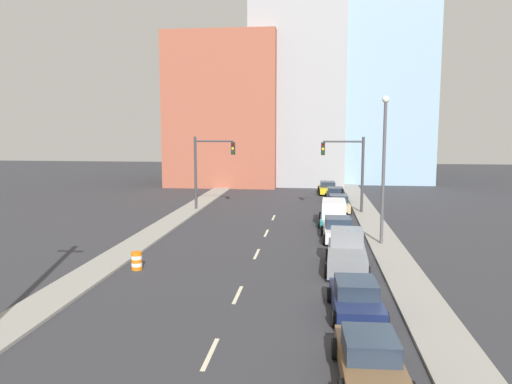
{
  "coord_description": "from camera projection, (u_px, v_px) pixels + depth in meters",
  "views": [
    {
      "loc": [
        3.3,
        -7.39,
        7.34
      ],
      "look_at": [
        -1.39,
        32.63,
        2.2
      ],
      "focal_mm": 35.0,
      "sensor_mm": 36.0,
      "label": 1
    }
  ],
  "objects": [
    {
      "name": "lane_stripe_at_14m",
      "position": [
        238.0,
        295.0,
        22.16
      ],
      "size": [
        0.16,
        2.4,
        0.01
      ],
      "primitive_type": "cube",
      "color": "beige",
      "rests_on": "ground"
    },
    {
      "name": "sedan_black",
      "position": [
        335.0,
        195.0,
        50.17
      ],
      "size": [
        2.05,
        4.49,
        1.46
      ],
      "rotation": [
        0.0,
        0.0,
        -0.01
      ],
      "color": "black",
      "rests_on": "ground"
    },
    {
      "name": "sedan_brown",
      "position": [
        370.0,
        359.0,
        14.57
      ],
      "size": [
        2.12,
        4.28,
        1.39
      ],
      "rotation": [
        0.0,
        0.0,
        0.03
      ],
      "color": "brown",
      "rests_on": "ground"
    },
    {
      "name": "lane_stripe_at_33m",
      "position": [
        274.0,
        218.0,
        41.34
      ],
      "size": [
        0.16,
        2.4,
        0.01
      ],
      "primitive_type": "cube",
      "color": "beige",
      "rests_on": "ground"
    },
    {
      "name": "sidewalk_left",
      "position": [
        210.0,
        197.0,
        53.53
      ],
      "size": [
        2.06,
        89.41,
        0.13
      ],
      "color": "gray",
      "rests_on": "ground"
    },
    {
      "name": "lane_stripe_at_27m",
      "position": [
        266.0,
        233.0,
        35.2
      ],
      "size": [
        0.16,
        2.4,
        0.01
      ],
      "primitive_type": "cube",
      "color": "beige",
      "rests_on": "ground"
    },
    {
      "name": "lane_stripe_at_21m",
      "position": [
        257.0,
        254.0,
        29.37
      ],
      "size": [
        0.16,
        2.4,
        0.01
      ],
      "primitive_type": "cube",
      "color": "beige",
      "rests_on": "ground"
    },
    {
      "name": "traffic_signal_right",
      "position": [
        351.0,
        165.0,
        43.01
      ],
      "size": [
        3.71,
        0.35,
        6.63
      ],
      "color": "#38383D",
      "rests_on": "ground"
    },
    {
      "name": "pickup_truck_gray",
      "position": [
        347.0,
        253.0,
        26.18
      ],
      "size": [
        2.38,
        5.31,
        2.03
      ],
      "rotation": [
        0.0,
        0.0,
        -0.04
      ],
      "color": "slate",
      "rests_on": "ground"
    },
    {
      "name": "traffic_signal_left",
      "position": [
        206.0,
        164.0,
        44.49
      ],
      "size": [
        3.71,
        0.35,
        6.63
      ],
      "color": "#38383D",
      "rests_on": "ground"
    },
    {
      "name": "lane_stripe_at_8m",
      "position": [
        210.0,
        354.0,
        16.35
      ],
      "size": [
        0.16,
        2.4,
        0.01
      ],
      "primitive_type": "cube",
      "color": "beige",
      "rests_on": "ground"
    },
    {
      "name": "sedan_navy",
      "position": [
        356.0,
        299.0,
        19.78
      ],
      "size": [
        2.2,
        4.42,
        1.4
      ],
      "rotation": [
        0.0,
        0.0,
        0.03
      ],
      "color": "#141E47",
      "rests_on": "ground"
    },
    {
      "name": "sedan_tan",
      "position": [
        338.0,
        204.0,
        44.39
      ],
      "size": [
        2.17,
        4.52,
        1.48
      ],
      "rotation": [
        0.0,
        0.0,
        0.03
      ],
      "color": "tan",
      "rests_on": "ground"
    },
    {
      "name": "building_glass_right",
      "position": [
        378.0,
        57.0,
        72.18
      ],
      "size": [
        13.0,
        20.0,
        35.13
      ],
      "color": "#8CADC6",
      "rests_on": "ground"
    },
    {
      "name": "building_brick_left",
      "position": [
        228.0,
        112.0,
        67.7
      ],
      "size": [
        14.0,
        16.0,
        19.12
      ],
      "color": "#9E513D",
      "rests_on": "ground"
    },
    {
      "name": "box_truck_teal",
      "position": [
        334.0,
        213.0,
        38.25
      ],
      "size": [
        2.39,
        5.37,
        1.9
      ],
      "rotation": [
        0.0,
        0.0,
        -0.03
      ],
      "color": "#196B75",
      "rests_on": "ground"
    },
    {
      "name": "sedan_white",
      "position": [
        338.0,
        230.0,
        32.91
      ],
      "size": [
        2.22,
        4.37,
        1.53
      ],
      "rotation": [
        0.0,
        0.0,
        0.03
      ],
      "color": "silver",
      "rests_on": "ground"
    },
    {
      "name": "traffic_barrel",
      "position": [
        137.0,
        261.0,
        26.06
      ],
      "size": [
        0.56,
        0.56,
        0.95
      ],
      "color": "orange",
      "rests_on": "ground"
    },
    {
      "name": "sidewalk_right",
      "position": [
        358.0,
        199.0,
        51.72
      ],
      "size": [
        2.06,
        89.41,
        0.13
      ],
      "color": "gray",
      "rests_on": "ground"
    },
    {
      "name": "building_office_center",
      "position": [
        299.0,
        92.0,
        70.18
      ],
      "size": [
        12.0,
        20.0,
        24.98
      ],
      "color": "#99999E",
      "rests_on": "ground"
    },
    {
      "name": "street_lamp",
      "position": [
        384.0,
        161.0,
        30.87
      ],
      "size": [
        0.44,
        0.44,
        9.32
      ],
      "color": "#4C4C51",
      "rests_on": "ground"
    },
    {
      "name": "sedan_yellow",
      "position": [
        328.0,
        188.0,
        56.35
      ],
      "size": [
        2.19,
        4.65,
        1.4
      ],
      "rotation": [
        0.0,
        0.0,
        0.02
      ],
      "color": "gold",
      "rests_on": "ground"
    }
  ]
}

